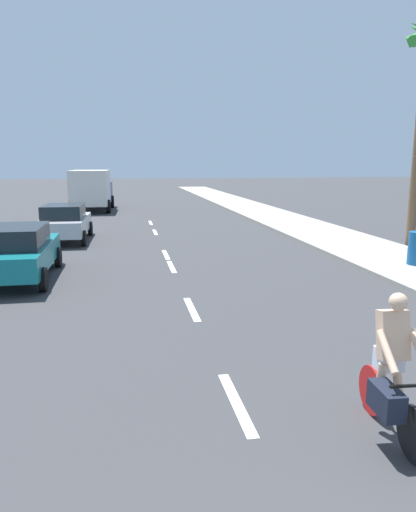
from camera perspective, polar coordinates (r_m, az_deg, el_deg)
ground_plane at (r=21.01m, az=-6.06°, el=2.11°), size 160.00×160.00×0.00m
sidewalk_strip at (r=24.64m, az=11.41°, el=3.46°), size 3.60×80.00×0.14m
lane_stripe_1 at (r=6.95m, az=3.45°, el=-17.27°), size 0.16×1.80×0.01m
lane_stripe_2 at (r=10.92m, az=-1.98°, el=-6.42°), size 0.16×1.80×0.01m
lane_stripe_3 at (r=15.30m, az=-4.44°, el=-1.29°), size 0.16×1.80×0.01m
lane_stripe_4 at (r=17.30m, az=-5.13°, el=0.17°), size 0.16×1.80×0.01m
lane_stripe_5 at (r=22.95m, az=-6.42°, el=2.89°), size 0.16×1.80×0.01m
lane_stripe_6 at (r=26.58m, az=-6.96°, el=4.02°), size 0.16×1.80×0.01m
cyclist at (r=6.22m, az=21.27°, el=-13.14°), size 0.63×1.71×1.82m
parked_car_teal at (r=14.48m, az=-22.21°, el=0.56°), size 2.03×4.40×1.57m
parked_car_silver at (r=21.04m, az=-16.96°, el=4.01°), size 2.08×4.34×1.57m
delivery_truck at (r=33.96m, az=-13.89°, el=7.87°), size 2.88×6.34×2.80m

